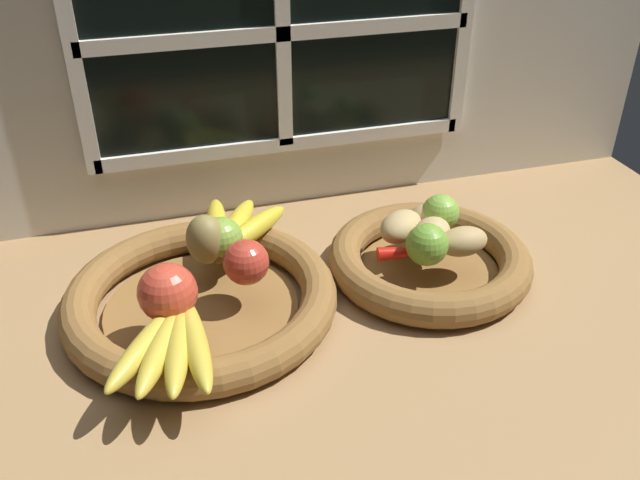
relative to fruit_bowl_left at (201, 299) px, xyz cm
name	(u,v)px	position (x,y,z in cm)	size (l,w,h in cm)	color
ground_plane	(332,297)	(19.38, 0.05, -3.83)	(140.00, 90.00, 3.00)	#9E774C
back_wall	(280,49)	(19.38, 29.82, 25.56)	(140.00, 4.60, 55.00)	silver
fruit_bowl_left	(201,299)	(0.00, 0.00, 0.00)	(38.57, 38.57, 5.02)	brown
fruit_bowl_right	(429,260)	(35.01, 0.00, 0.01)	(31.07, 31.07, 5.02)	brown
apple_red_front	(168,292)	(-4.53, -6.41, 6.53)	(7.67, 7.67, 7.67)	#CC422D
apple_red_right	(246,262)	(6.50, -1.46, 5.90)	(6.40, 6.40, 6.40)	#B73828
apple_green_back	(221,239)	(4.22, 5.60, 5.90)	(6.41, 6.41, 6.41)	#7AA338
pear_brown	(206,239)	(2.00, 5.09, 6.48)	(5.65, 5.94, 7.56)	olive
banana_bunch_front	(172,342)	(-4.98, -13.33, 4.18)	(13.47, 19.67, 2.97)	gold
banana_bunch_back	(234,228)	(6.87, 10.66, 4.32)	(14.91, 17.68, 3.25)	gold
potato_back	(432,217)	(37.13, 4.66, 4.80)	(6.70, 4.49, 4.20)	tan
potato_large	(432,233)	(35.01, 0.00, 4.91)	(6.37, 5.25, 4.43)	tan
potato_small	(463,241)	(38.39, -3.39, 4.83)	(7.69, 4.92, 4.28)	tan
potato_oblong	(401,227)	(31.20, 2.96, 4.95)	(8.05, 5.54, 4.51)	tan
lime_near	(427,245)	(32.27, -4.10, 5.79)	(6.19, 6.19, 6.19)	#6B9E33
lime_far	(440,213)	(38.20, 4.10, 5.63)	(5.86, 5.86, 5.86)	#7AAD3D
chili_pepper	(423,251)	(32.49, -2.67, 3.78)	(2.16, 2.16, 13.58)	red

